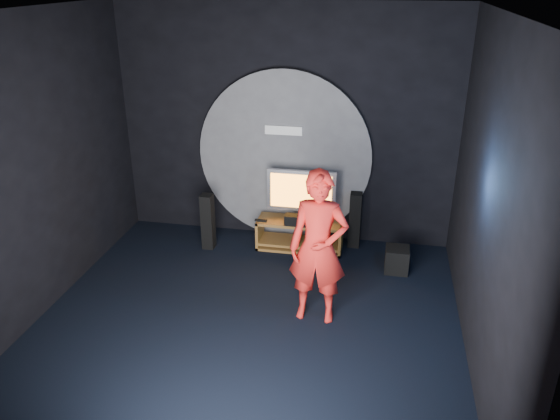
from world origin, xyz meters
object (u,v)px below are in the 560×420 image
(tv, at_px, (301,193))
(subwoofer, at_px, (397,260))
(media_console, at_px, (300,236))
(player, at_px, (318,248))
(tower_speaker_left, at_px, (208,221))
(tower_speaker_right, at_px, (355,220))

(tv, height_order, subwoofer, tv)
(media_console, relative_size, player, 0.68)
(media_console, xyz_separation_m, subwoofer, (1.42, -0.43, -0.02))
(media_console, relative_size, tv, 1.26)
(tv, xyz_separation_m, subwoofer, (1.43, -0.49, -0.69))
(tower_speaker_left, distance_m, tower_speaker_right, 2.20)
(media_console, height_order, subwoofer, media_console)
(tower_speaker_left, height_order, tower_speaker_right, same)
(subwoofer, bearing_deg, player, -126.51)
(tv, bearing_deg, subwoofer, -19.02)
(tower_speaker_right, height_order, player, player)
(player, bearing_deg, tv, 105.67)
(tower_speaker_right, distance_m, subwoofer, 0.95)
(tv, height_order, tower_speaker_right, tv)
(media_console, bearing_deg, tower_speaker_left, -170.18)
(tv, bearing_deg, tower_speaker_left, -167.38)
(media_console, relative_size, subwoofer, 3.60)
(tower_speaker_left, xyz_separation_m, subwoofer, (2.78, -0.19, -0.25))
(tower_speaker_left, relative_size, player, 0.46)
(tv, relative_size, player, 0.54)
(tower_speaker_right, bearing_deg, tower_speaker_left, -167.67)
(subwoofer, distance_m, player, 1.78)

